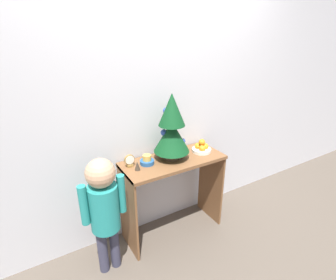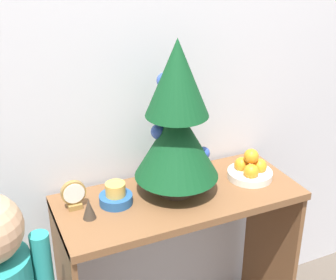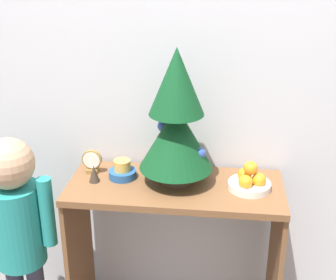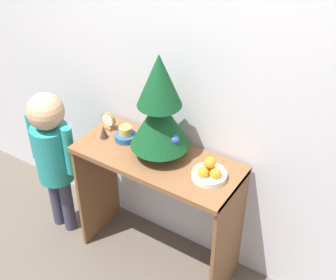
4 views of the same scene
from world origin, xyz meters
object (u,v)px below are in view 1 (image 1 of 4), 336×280
(figurine, at_px, (137,166))
(child_figure, at_px, (104,204))
(fruit_bowl, at_px, (202,148))
(desk_clock, at_px, (130,161))
(mini_tree, at_px, (172,128))
(singing_bowl, at_px, (147,161))

(figurine, relative_size, child_figure, 0.08)
(fruit_bowl, bearing_deg, desk_clock, 174.21)
(mini_tree, relative_size, figurine, 7.69)
(figurine, bearing_deg, singing_bowl, 24.60)
(mini_tree, bearing_deg, child_figure, -168.15)
(desk_clock, xyz_separation_m, figurine, (0.03, -0.09, -0.02))
(child_figure, bearing_deg, desk_clock, 31.91)
(fruit_bowl, relative_size, figurine, 2.35)
(desk_clock, height_order, figurine, desk_clock)
(child_figure, bearing_deg, mini_tree, 11.85)
(fruit_bowl, distance_m, child_figure, 1.03)
(singing_bowl, relative_size, figurine, 1.59)
(mini_tree, distance_m, child_figure, 0.84)
(desk_clock, relative_size, figurine, 1.43)
(fruit_bowl, height_order, singing_bowl, fruit_bowl)
(fruit_bowl, bearing_deg, child_figure, -173.36)
(desk_clock, distance_m, figurine, 0.09)
(mini_tree, height_order, desk_clock, mini_tree)
(mini_tree, height_order, child_figure, mini_tree)
(singing_bowl, xyz_separation_m, child_figure, (-0.45, -0.16, -0.18))
(fruit_bowl, bearing_deg, mini_tree, 174.81)
(desk_clock, xyz_separation_m, child_figure, (-0.30, -0.19, -0.20))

